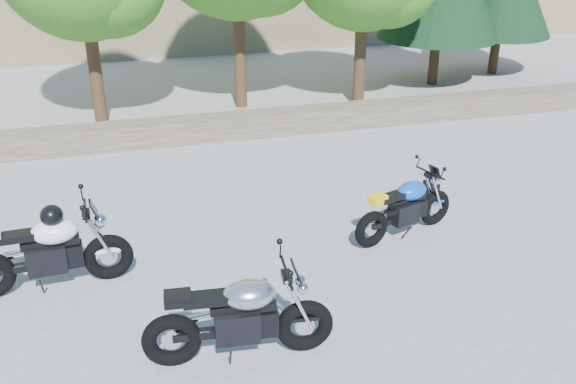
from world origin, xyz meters
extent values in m
plane|color=gray|center=(0.00, 0.00, 0.00)|extent=(90.00, 90.00, 0.00)
cube|color=#4D4233|center=(0.00, 5.50, 0.25)|extent=(22.00, 0.55, 0.50)
cylinder|color=#382314|center=(-2.50, 7.20, 1.51)|extent=(0.28, 0.28, 3.02)
cylinder|color=#382314|center=(0.80, 7.60, 1.68)|extent=(0.28, 0.28, 3.36)
cylinder|color=#382314|center=(3.60, 7.00, 1.46)|extent=(0.28, 0.28, 2.91)
cylinder|color=#382314|center=(6.20, 8.20, 1.08)|extent=(0.26, 0.26, 2.16)
cylinder|color=#382314|center=(8.40, 8.80, 0.96)|extent=(0.26, 0.26, 1.92)
torus|color=black|center=(-0.31, -1.60, 0.33)|extent=(0.67, 0.22, 0.66)
torus|color=black|center=(-1.78, -1.47, 0.33)|extent=(0.67, 0.22, 0.66)
cylinder|color=silver|center=(-0.31, -1.60, 0.33)|extent=(0.23, 0.06, 0.23)
cylinder|color=silver|center=(-1.78, -1.47, 0.33)|extent=(0.23, 0.06, 0.23)
cube|color=black|center=(-1.06, -1.53, 0.45)|extent=(0.52, 0.35, 0.37)
cube|color=black|center=(-0.99, -1.54, 0.68)|extent=(0.73, 0.23, 0.10)
ellipsoid|color=#A6A7AB|center=(-0.92, -1.54, 0.82)|extent=(0.62, 0.45, 0.31)
cube|color=black|center=(-1.37, -1.50, 0.82)|extent=(0.53, 0.27, 0.09)
cube|color=black|center=(-1.68, -1.48, 0.86)|extent=(0.30, 0.23, 0.13)
cylinder|color=black|center=(-0.51, -1.58, 1.06)|extent=(0.09, 0.68, 0.03)
sphere|color=silver|center=(-0.35, -1.59, 0.88)|extent=(0.19, 0.19, 0.19)
torus|color=black|center=(-2.42, 0.52, 0.33)|extent=(0.67, 0.20, 0.66)
cylinder|color=silver|center=(-2.42, 0.52, 0.33)|extent=(0.23, 0.05, 0.23)
cube|color=black|center=(-3.18, 0.48, 0.45)|extent=(0.51, 0.33, 0.37)
cube|color=black|center=(-3.11, 0.49, 0.68)|extent=(0.73, 0.20, 0.10)
ellipsoid|color=white|center=(-3.03, 0.49, 0.82)|extent=(0.61, 0.43, 0.31)
cube|color=black|center=(-3.49, 0.47, 0.82)|extent=(0.53, 0.25, 0.09)
cylinder|color=black|center=(-2.62, 0.51, 1.06)|extent=(0.07, 0.68, 0.03)
sphere|color=silver|center=(-2.46, 0.52, 0.89)|extent=(0.19, 0.19, 0.19)
ellipsoid|color=black|center=(-3.03, 0.49, 1.05)|extent=(0.30, 0.32, 0.27)
torus|color=black|center=(2.52, 0.80, 0.29)|extent=(0.59, 0.31, 0.57)
torus|color=black|center=(1.30, 0.40, 0.29)|extent=(0.59, 0.31, 0.57)
cylinder|color=silver|center=(2.52, 0.80, 0.29)|extent=(0.20, 0.10, 0.20)
cylinder|color=silver|center=(1.30, 0.40, 0.29)|extent=(0.20, 0.10, 0.20)
cube|color=black|center=(1.89, 0.60, 0.39)|extent=(0.49, 0.39, 0.32)
cube|color=black|center=(1.95, 0.61, 0.59)|extent=(0.64, 0.33, 0.09)
ellipsoid|color=#0C47BA|center=(2.01, 0.63, 0.71)|extent=(0.60, 0.49, 0.27)
cube|color=black|center=(1.64, 0.51, 0.71)|extent=(0.49, 0.33, 0.08)
cube|color=yellow|center=(1.38, 0.43, 0.75)|extent=(0.29, 0.25, 0.12)
cylinder|color=black|center=(2.35, 0.75, 0.92)|extent=(0.21, 0.57, 0.03)
sphere|color=silver|center=(2.49, 0.79, 0.77)|extent=(0.16, 0.16, 0.16)
cube|color=black|center=(2.91, 1.68, 0.16)|extent=(0.28, 0.23, 0.33)
cube|color=maroon|center=(2.93, 1.58, 0.07)|extent=(0.19, 0.08, 0.14)
camera|label=1|loc=(-2.02, -7.23, 4.77)|focal=40.00mm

